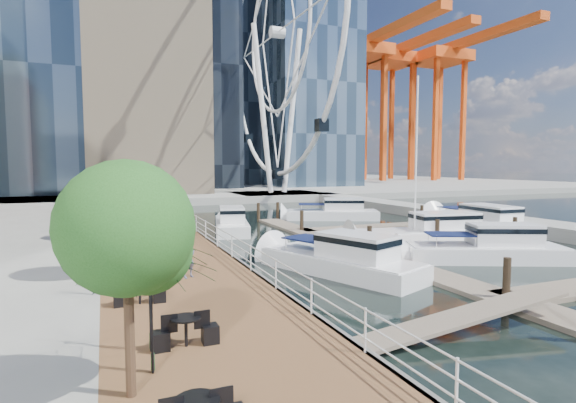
# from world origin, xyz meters

# --- Properties ---
(ground) EXTENTS (520.00, 520.00, 0.00)m
(ground) POSITION_xyz_m (0.00, 0.00, 0.00)
(ground) COLOR black
(ground) RESTS_ON ground
(boardwalk) EXTENTS (6.00, 60.00, 1.00)m
(boardwalk) POSITION_xyz_m (-9.00, 15.00, 0.50)
(boardwalk) COLOR brown
(boardwalk) RESTS_ON ground
(seawall) EXTENTS (0.25, 60.00, 1.00)m
(seawall) POSITION_xyz_m (-6.00, 15.00, 0.50)
(seawall) COLOR #595954
(seawall) RESTS_ON ground
(land_far) EXTENTS (200.00, 114.00, 1.00)m
(land_far) POSITION_xyz_m (0.00, 102.00, 0.50)
(land_far) COLOR gray
(land_far) RESTS_ON ground
(breakwater) EXTENTS (4.00, 60.00, 1.00)m
(breakwater) POSITION_xyz_m (20.00, 20.00, 0.50)
(breakwater) COLOR gray
(breakwater) RESTS_ON ground
(pier) EXTENTS (14.00, 12.00, 1.00)m
(pier) POSITION_xyz_m (14.00, 52.00, 0.50)
(pier) COLOR gray
(pier) RESTS_ON ground
(railing) EXTENTS (0.10, 60.00, 1.05)m
(railing) POSITION_xyz_m (-6.10, 15.00, 1.52)
(railing) COLOR white
(railing) RESTS_ON boardwalk
(floating_docks) EXTENTS (16.00, 34.00, 2.60)m
(floating_docks) POSITION_xyz_m (7.97, 9.98, 0.49)
(floating_docks) COLOR #6D6051
(floating_docks) RESTS_ON ground
(ferris_wheel) EXTENTS (5.80, 45.60, 47.80)m
(ferris_wheel) POSITION_xyz_m (14.00, 52.00, 25.92)
(ferris_wheel) COLOR white
(ferris_wheel) RESTS_ON ground
(port_cranes) EXTENTS (40.00, 52.00, 38.00)m
(port_cranes) POSITION_xyz_m (67.67, 95.67, 20.00)
(port_cranes) COLOR #D84C14
(port_cranes) RESTS_ON ground
(street_trees) EXTENTS (2.60, 42.60, 4.60)m
(street_trees) POSITION_xyz_m (-11.40, 14.00, 4.29)
(street_trees) COLOR #3F2B1C
(street_trees) RESTS_ON ground
(cafe_tables) EXTENTS (2.50, 13.70, 0.74)m
(cafe_tables) POSITION_xyz_m (-10.40, -2.00, 1.37)
(cafe_tables) COLOR black
(cafe_tables) RESTS_ON ground
(yacht_foreground) EXTENTS (9.84, 6.33, 2.15)m
(yacht_foreground) POSITION_xyz_m (8.18, 4.09, 0.00)
(yacht_foreground) COLOR white
(yacht_foreground) RESTS_ON ground
(pedestrian_near) EXTENTS (0.69, 0.60, 1.59)m
(pedestrian_near) POSITION_xyz_m (-8.74, 2.84, 1.80)
(pedestrian_near) COLOR #50536B
(pedestrian_near) RESTS_ON boardwalk
(pedestrian_mid) EXTENTS (0.87, 0.95, 1.58)m
(pedestrian_mid) POSITION_xyz_m (-6.61, 14.39, 1.79)
(pedestrian_mid) COLOR gray
(pedestrian_mid) RESTS_ON boardwalk
(pedestrian_far) EXTENTS (1.12, 0.82, 1.76)m
(pedestrian_far) POSITION_xyz_m (-9.51, 29.24, 1.88)
(pedestrian_far) COLOR #2E3039
(pedestrian_far) RESTS_ON boardwalk
(moored_yachts) EXTENTS (24.27, 35.47, 11.50)m
(moored_yachts) POSITION_xyz_m (8.84, 10.99, 0.00)
(moored_yachts) COLOR white
(moored_yachts) RESTS_ON ground
(cafe_seating) EXTENTS (3.92, 9.49, 2.75)m
(cafe_seating) POSITION_xyz_m (-11.05, -2.94, 2.31)
(cafe_seating) COLOR #0E3619
(cafe_seating) RESTS_ON ground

